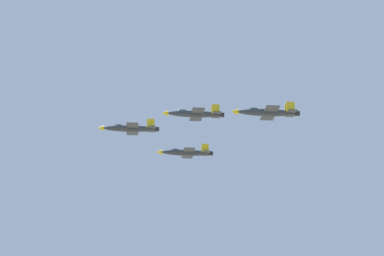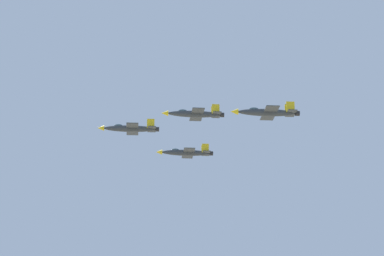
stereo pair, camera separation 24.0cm
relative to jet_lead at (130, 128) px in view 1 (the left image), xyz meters
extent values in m
ellipsoid|color=#2D3338|center=(0.02, -0.01, -0.07)|extent=(12.23, 7.77, 1.68)
cone|color=gold|center=(-6.34, 3.50, -0.07)|extent=(2.16, 2.06, 1.43)
ellipsoid|color=#334751|center=(-2.49, 1.37, 0.56)|extent=(2.56, 2.18, 0.98)
cube|color=#2D3338|center=(0.59, -0.33, -0.16)|extent=(7.11, 9.60, 0.17)
cube|color=gold|center=(-1.43, -4.00, -0.12)|extent=(2.66, 1.87, 0.20)
cube|color=gold|center=(2.62, 3.34, -0.12)|extent=(2.66, 1.87, 0.20)
cube|color=#2D3338|center=(4.82, -2.66, -0.07)|extent=(3.95, 4.90, 0.17)
cube|color=gold|center=(4.18, -3.27, 1.14)|extent=(1.74, 1.10, 2.42)
cube|color=gold|center=(4.99, -1.80, 1.14)|extent=(1.74, 1.10, 2.42)
cylinder|color=black|center=(6.06, -3.34, -0.07)|extent=(1.38, 1.48, 1.17)
ellipsoid|color=#2D3338|center=(7.40, -18.45, -0.36)|extent=(11.96, 7.28, 1.62)
cone|color=gold|center=(1.15, -15.20, -0.36)|extent=(2.08, 1.98, 1.38)
ellipsoid|color=#334751|center=(4.93, -17.17, 0.25)|extent=(2.48, 2.08, 0.95)
cube|color=#2D3338|center=(7.96, -18.75, -0.45)|extent=(6.73, 9.34, 0.16)
cube|color=gold|center=(6.08, -22.35, -0.40)|extent=(2.60, 1.76, 0.19)
cube|color=gold|center=(9.83, -15.14, -0.40)|extent=(2.60, 1.76, 0.19)
cube|color=#2D3338|center=(12.11, -20.91, -0.36)|extent=(3.76, 4.76, 0.16)
cube|color=gold|center=(11.51, -21.51, 0.82)|extent=(1.70, 1.03, 2.35)
cube|color=gold|center=(12.26, -20.07, 0.82)|extent=(1.70, 1.03, 2.35)
cylinder|color=black|center=(13.32, -21.54, -0.36)|extent=(1.33, 1.43, 1.14)
ellipsoid|color=#2D3338|center=(19.41, 4.30, -2.02)|extent=(12.15, 7.44, 1.65)
cone|color=gold|center=(13.07, 7.63, -2.02)|extent=(2.12, 2.01, 1.40)
ellipsoid|color=#334751|center=(16.91, 5.61, -1.40)|extent=(2.53, 2.12, 0.96)
cube|color=#2D3338|center=(19.98, 4.00, -2.12)|extent=(6.87, 9.49, 0.17)
cube|color=gold|center=(18.06, 0.34, -2.07)|extent=(2.64, 1.80, 0.20)
cube|color=gold|center=(21.90, 7.65, -2.07)|extent=(2.64, 1.80, 0.20)
cube|color=#2D3338|center=(24.19, 1.78, -2.02)|extent=(3.84, 4.84, 0.17)
cube|color=gold|center=(23.58, 1.17, -0.83)|extent=(1.73, 1.05, 2.39)
cube|color=gold|center=(24.35, 2.64, -0.83)|extent=(1.73, 1.05, 2.39)
cylinder|color=black|center=(25.43, 1.14, -2.02)|extent=(1.35, 1.45, 1.16)
ellipsoid|color=#2D3338|center=(14.77, -36.90, -4.18)|extent=(12.37, 7.67, 1.69)
cone|color=gold|center=(8.32, -33.45, -4.18)|extent=(2.16, 2.06, 1.43)
ellipsoid|color=#334751|center=(12.23, -35.54, -3.55)|extent=(2.58, 2.18, 0.98)
cube|color=#2D3338|center=(15.35, -37.21, -4.28)|extent=(7.06, 9.68, 0.17)
cube|color=gold|center=(13.36, -40.93, -4.23)|extent=(2.69, 1.85, 0.20)
cube|color=gold|center=(17.34, -33.49, -4.23)|extent=(2.69, 1.85, 0.20)
cube|color=#2D3338|center=(19.63, -39.49, -4.18)|extent=(3.94, 4.94, 0.17)
cube|color=gold|center=(19.01, -40.11, -2.97)|extent=(1.76, 1.08, 2.44)
cube|color=gold|center=(19.80, -38.63, -2.97)|extent=(1.76, 1.08, 2.44)
cylinder|color=black|center=(20.89, -40.17, -4.18)|extent=(1.38, 1.48, 1.18)
camera|label=1|loc=(-94.46, -175.84, -68.34)|focal=78.50mm
camera|label=2|loc=(-94.25, -175.97, -68.34)|focal=78.50mm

